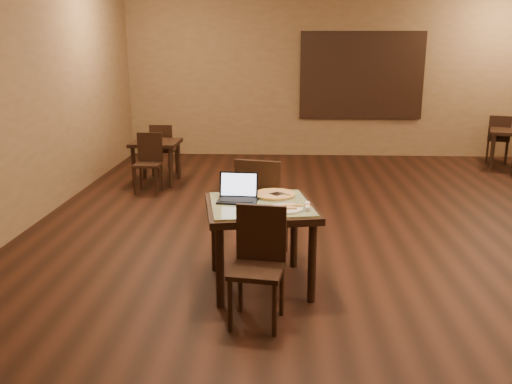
{
  "coord_description": "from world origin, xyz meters",
  "views": [
    {
      "loc": [
        -1.03,
        -5.64,
        2.06
      ],
      "look_at": [
        -1.24,
        -1.1,
        0.85
      ],
      "focal_mm": 38.0,
      "sensor_mm": 36.0,
      "label": 1
    }
  ],
  "objects_px": {
    "tiled_table": "(260,215)",
    "other_table_b": "(156,148)",
    "pizza_pan": "(275,196)",
    "other_table_b_chair_near": "(149,159)",
    "chair_main_near": "(259,258)",
    "chair_main_far": "(260,203)",
    "laptop": "(238,193)",
    "other_table_b_chair_far": "(163,147)",
    "other_table_a": "(512,137)",
    "other_table_a_chair_far": "(499,136)"
  },
  "relations": [
    {
      "from": "other_table_a",
      "to": "other_table_a_chair_far",
      "type": "distance_m",
      "value": 0.52
    },
    {
      "from": "laptop",
      "to": "chair_main_near",
      "type": "bearing_deg",
      "value": -69.85
    },
    {
      "from": "other_table_a",
      "to": "laptop",
      "type": "bearing_deg",
      "value": -111.38
    },
    {
      "from": "other_table_b_chair_near",
      "to": "tiled_table",
      "type": "bearing_deg",
      "value": -59.43
    },
    {
      "from": "chair_main_near",
      "to": "other_table_a",
      "type": "distance_m",
      "value": 7.05
    },
    {
      "from": "chair_main_far",
      "to": "other_table_b",
      "type": "relative_size",
      "value": 1.42
    },
    {
      "from": "chair_main_near",
      "to": "other_table_b",
      "type": "distance_m",
      "value": 4.7
    },
    {
      "from": "tiled_table",
      "to": "chair_main_near",
      "type": "distance_m",
      "value": 0.64
    },
    {
      "from": "tiled_table",
      "to": "other_table_b_chair_far",
      "type": "xyz_separation_m",
      "value": [
        -1.77,
        4.23,
        -0.18
      ]
    },
    {
      "from": "pizza_pan",
      "to": "other_table_b_chair_near",
      "type": "relative_size",
      "value": 0.42
    },
    {
      "from": "laptop",
      "to": "pizza_pan",
      "type": "bearing_deg",
      "value": 26.77
    },
    {
      "from": "chair_main_near",
      "to": "other_table_b_chair_near",
      "type": "distance_m",
      "value": 4.24
    },
    {
      "from": "pizza_pan",
      "to": "other_table_a",
      "type": "height_order",
      "value": "pizza_pan"
    },
    {
      "from": "pizza_pan",
      "to": "other_table_a_chair_far",
      "type": "distance_m",
      "value": 6.7
    },
    {
      "from": "chair_main_near",
      "to": "other_table_b_chair_far",
      "type": "distance_m",
      "value": 5.17
    },
    {
      "from": "chair_main_near",
      "to": "other_table_b",
      "type": "relative_size",
      "value": 1.23
    },
    {
      "from": "chair_main_far",
      "to": "other_table_a",
      "type": "distance_m",
      "value": 6.12
    },
    {
      "from": "pizza_pan",
      "to": "other_table_a",
      "type": "relative_size",
      "value": 0.39
    },
    {
      "from": "pizza_pan",
      "to": "other_table_a_chair_far",
      "type": "bearing_deg",
      "value": 52.74
    },
    {
      "from": "chair_main_far",
      "to": "other_table_b_chair_near",
      "type": "relative_size",
      "value": 1.21
    },
    {
      "from": "tiled_table",
      "to": "other_table_b",
      "type": "height_order",
      "value": "tiled_table"
    },
    {
      "from": "tiled_table",
      "to": "other_table_a_chair_far",
      "type": "height_order",
      "value": "other_table_a_chair_far"
    },
    {
      "from": "other_table_a",
      "to": "other_table_b_chair_far",
      "type": "relative_size",
      "value": 1.08
    },
    {
      "from": "tiled_table",
      "to": "other_table_b_chair_far",
      "type": "distance_m",
      "value": 4.59
    },
    {
      "from": "other_table_a_chair_far",
      "to": "chair_main_far",
      "type": "bearing_deg",
      "value": 70.02
    },
    {
      "from": "chair_main_near",
      "to": "other_table_a_chair_far",
      "type": "xyz_separation_m",
      "value": [
        4.16,
        6.19,
        -0.01
      ]
    },
    {
      "from": "other_table_a_chair_far",
      "to": "other_table_b_chair_near",
      "type": "bearing_deg",
      "value": 41.71
    },
    {
      "from": "chair_main_far",
      "to": "other_table_a_chair_far",
      "type": "xyz_separation_m",
      "value": [
        4.19,
        4.95,
        -0.09
      ]
    },
    {
      "from": "chair_main_near",
      "to": "chair_main_far",
      "type": "height_order",
      "value": "chair_main_far"
    },
    {
      "from": "pizza_pan",
      "to": "other_table_b_chair_far",
      "type": "bearing_deg",
      "value": 115.31
    },
    {
      "from": "chair_main_far",
      "to": "other_table_b_chair_far",
      "type": "distance_m",
      "value": 4.02
    },
    {
      "from": "other_table_a_chair_far",
      "to": "other_table_b_chair_near",
      "type": "distance_m",
      "value": 6.38
    },
    {
      "from": "laptop",
      "to": "other_table_a_chair_far",
      "type": "relative_size",
      "value": 0.41
    },
    {
      "from": "tiled_table",
      "to": "chair_main_near",
      "type": "xyz_separation_m",
      "value": [
        0.01,
        -0.62,
        -0.15
      ]
    },
    {
      "from": "other_table_a",
      "to": "other_table_b",
      "type": "relative_size",
      "value": 1.27
    },
    {
      "from": "other_table_a_chair_far",
      "to": "other_table_b",
      "type": "xyz_separation_m",
      "value": [
        -5.94,
        -1.83,
        0.06
      ]
    },
    {
      "from": "pizza_pan",
      "to": "other_table_b_chair_near",
      "type": "distance_m",
      "value": 3.55
    },
    {
      "from": "other_table_b",
      "to": "other_table_b_chair_near",
      "type": "relative_size",
      "value": 0.85
    },
    {
      "from": "other_table_b_chair_far",
      "to": "chair_main_far",
      "type": "bearing_deg",
      "value": 117.71
    },
    {
      "from": "pizza_pan",
      "to": "other_table_b_chair_far",
      "type": "height_order",
      "value": "other_table_b_chair_far"
    },
    {
      "from": "other_table_a",
      "to": "chair_main_near",
      "type": "bearing_deg",
      "value": -106.16
    },
    {
      "from": "laptop",
      "to": "other_table_a",
      "type": "bearing_deg",
      "value": 52.23
    },
    {
      "from": "laptop",
      "to": "other_table_b_chair_far",
      "type": "height_order",
      "value": "laptop"
    },
    {
      "from": "other_table_a",
      "to": "other_table_b_chair_near",
      "type": "bearing_deg",
      "value": -142.79
    },
    {
      "from": "tiled_table",
      "to": "other_table_b",
      "type": "relative_size",
      "value": 1.45
    },
    {
      "from": "pizza_pan",
      "to": "other_table_a",
      "type": "xyz_separation_m",
      "value": [
        4.08,
        4.81,
        -0.2
      ]
    },
    {
      "from": "laptop",
      "to": "other_table_b",
      "type": "relative_size",
      "value": 0.49
    },
    {
      "from": "other_table_a",
      "to": "other_table_b",
      "type": "distance_m",
      "value": 6.11
    },
    {
      "from": "tiled_table",
      "to": "chair_main_far",
      "type": "relative_size",
      "value": 1.03
    },
    {
      "from": "pizza_pan",
      "to": "other_table_b",
      "type": "xyz_separation_m",
      "value": [
        -1.89,
        3.49,
        -0.22
      ]
    }
  ]
}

